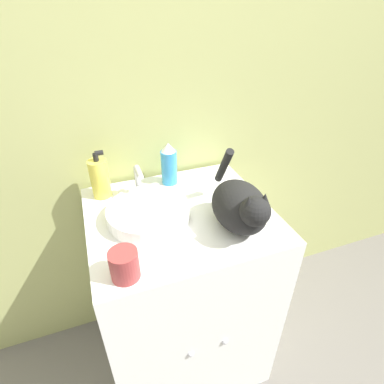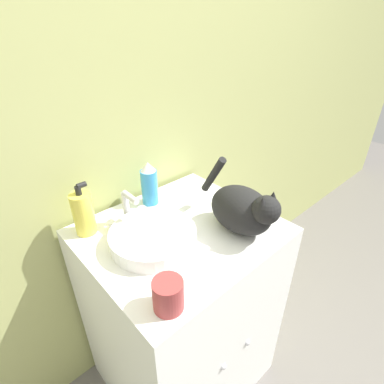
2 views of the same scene
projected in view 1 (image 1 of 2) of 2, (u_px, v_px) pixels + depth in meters
wall_back at (150, 85)px, 1.15m from camera, size 6.00×0.05×2.50m
vanity_cabinet at (182, 292)px, 1.33m from camera, size 0.66×0.60×0.87m
sink_basin at (148, 213)px, 1.04m from camera, size 0.29×0.29×0.05m
faucet at (139, 184)px, 1.15m from camera, size 0.16×0.09×0.14m
cat at (241, 206)px, 0.98m from camera, size 0.19×0.35×0.24m
soap_bottle at (100, 178)px, 1.14m from camera, size 0.07×0.07×0.19m
spray_bottle at (169, 164)px, 1.22m from camera, size 0.06×0.06×0.18m
cup at (124, 265)px, 0.82m from camera, size 0.08×0.08×0.09m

